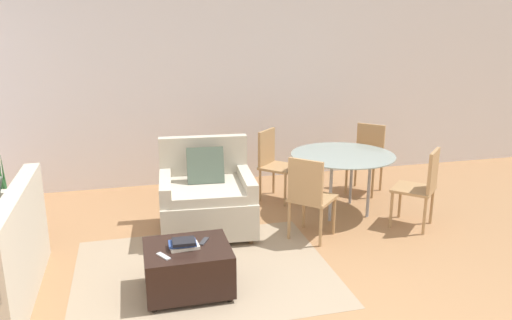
{
  "coord_description": "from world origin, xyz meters",
  "views": [
    {
      "loc": [
        -1.02,
        -3.05,
        2.23
      ],
      "look_at": [
        0.3,
        2.09,
        0.75
      ],
      "focal_mm": 35.0,
      "sensor_mm": 36.0,
      "label": 1
    }
  ],
  "objects_px": {
    "armchair": "(207,198)",
    "dining_chair_near_left": "(309,193)",
    "tv_remote_primary": "(204,241)",
    "dining_table": "(343,160)",
    "dining_chair_far_left": "(273,160)",
    "ottoman": "(188,267)",
    "tv_remote_secondary": "(163,256)",
    "potted_plant": "(1,211)",
    "dining_chair_near_right": "(422,183)",
    "dining_chair_far_right": "(367,153)",
    "book_stack": "(184,244)"
  },
  "relations": [
    {
      "from": "ottoman",
      "to": "dining_chair_near_right",
      "type": "distance_m",
      "value": 2.78
    },
    {
      "from": "tv_remote_secondary",
      "to": "dining_chair_near_left",
      "type": "height_order",
      "value": "dining_chair_near_left"
    },
    {
      "from": "armchair",
      "to": "tv_remote_secondary",
      "type": "height_order",
      "value": "armchair"
    },
    {
      "from": "dining_chair_far_right",
      "to": "dining_table",
      "type": "bearing_deg",
      "value": -135.0
    },
    {
      "from": "dining_chair_far_left",
      "to": "dining_chair_near_left",
      "type": "bearing_deg",
      "value": -90.0
    },
    {
      "from": "tv_remote_primary",
      "to": "dining_table",
      "type": "bearing_deg",
      "value": 35.43
    },
    {
      "from": "ottoman",
      "to": "potted_plant",
      "type": "xyz_separation_m",
      "value": [
        -1.78,
        1.6,
        0.08
      ]
    },
    {
      "from": "tv_remote_secondary",
      "to": "dining_chair_far_left",
      "type": "bearing_deg",
      "value": 54.46
    },
    {
      "from": "dining_chair_near_right",
      "to": "dining_chair_far_right",
      "type": "height_order",
      "value": "same"
    },
    {
      "from": "armchair",
      "to": "dining_chair_far_right",
      "type": "xyz_separation_m",
      "value": [
        2.31,
        0.8,
        0.15
      ]
    },
    {
      "from": "tv_remote_primary",
      "to": "dining_table",
      "type": "relative_size",
      "value": 0.13
    },
    {
      "from": "book_stack",
      "to": "tv_remote_secondary",
      "type": "bearing_deg",
      "value": -145.9
    },
    {
      "from": "dining_table",
      "to": "dining_chair_far_right",
      "type": "height_order",
      "value": "dining_chair_far_right"
    },
    {
      "from": "book_stack",
      "to": "dining_chair_far_left",
      "type": "xyz_separation_m",
      "value": [
        1.38,
        2.06,
        0.07
      ]
    },
    {
      "from": "armchair",
      "to": "dining_chair_far_right",
      "type": "distance_m",
      "value": 2.45
    },
    {
      "from": "potted_plant",
      "to": "dining_chair_far_right",
      "type": "bearing_deg",
      "value": 5.81
    },
    {
      "from": "dining_chair_near_left",
      "to": "dining_chair_far_left",
      "type": "bearing_deg",
      "value": 90.0
    },
    {
      "from": "armchair",
      "to": "dining_chair_far_right",
      "type": "bearing_deg",
      "value": 19.04
    },
    {
      "from": "ottoman",
      "to": "dining_chair_far_left",
      "type": "bearing_deg",
      "value": 56.57
    },
    {
      "from": "tv_remote_secondary",
      "to": "dining_table",
      "type": "xyz_separation_m",
      "value": [
        2.22,
        1.52,
        0.24
      ]
    },
    {
      "from": "book_stack",
      "to": "dining_chair_far_left",
      "type": "height_order",
      "value": "dining_chair_far_left"
    },
    {
      "from": "dining_chair_far_right",
      "to": "dining_chair_near_left",
      "type": "bearing_deg",
      "value": -135.0
    },
    {
      "from": "potted_plant",
      "to": "tv_remote_secondary",
      "type": "bearing_deg",
      "value": -47.65
    },
    {
      "from": "armchair",
      "to": "dining_chair_near_left",
      "type": "relative_size",
      "value": 1.18
    },
    {
      "from": "ottoman",
      "to": "potted_plant",
      "type": "relative_size",
      "value": 0.59
    },
    {
      "from": "book_stack",
      "to": "potted_plant",
      "type": "distance_m",
      "value": 2.38
    },
    {
      "from": "dining_chair_near_left",
      "to": "dining_chair_far_right",
      "type": "xyz_separation_m",
      "value": [
        1.32,
        1.32,
        0.0
      ]
    },
    {
      "from": "potted_plant",
      "to": "dining_chair_far_right",
      "type": "xyz_separation_m",
      "value": [
        4.45,
        0.45,
        0.22
      ]
    },
    {
      "from": "potted_plant",
      "to": "dining_chair_near_right",
      "type": "height_order",
      "value": "potted_plant"
    },
    {
      "from": "tv_remote_primary",
      "to": "dining_chair_near_right",
      "type": "xyz_separation_m",
      "value": [
        2.52,
        0.66,
        0.1
      ]
    },
    {
      "from": "tv_remote_secondary",
      "to": "dining_chair_near_left",
      "type": "xyz_separation_m",
      "value": [
        1.56,
        0.86,
        0.1
      ]
    },
    {
      "from": "armchair",
      "to": "dining_chair_far_left",
      "type": "xyz_separation_m",
      "value": [
        0.99,
        0.8,
        0.15
      ]
    },
    {
      "from": "tv_remote_primary",
      "to": "dining_chair_near_left",
      "type": "distance_m",
      "value": 1.38
    },
    {
      "from": "book_stack",
      "to": "potted_plant",
      "type": "relative_size",
      "value": 0.21
    },
    {
      "from": "potted_plant",
      "to": "book_stack",
      "type": "bearing_deg",
      "value": -42.58
    },
    {
      "from": "potted_plant",
      "to": "dining_chair_near_right",
      "type": "bearing_deg",
      "value": -10.99
    },
    {
      "from": "dining_chair_near_right",
      "to": "tv_remote_primary",
      "type": "bearing_deg",
      "value": -165.22
    },
    {
      "from": "dining_chair_far_left",
      "to": "potted_plant",
      "type": "bearing_deg",
      "value": -171.78
    },
    {
      "from": "tv_remote_secondary",
      "to": "potted_plant",
      "type": "relative_size",
      "value": 0.13
    },
    {
      "from": "book_stack",
      "to": "dining_chair_far_right",
      "type": "distance_m",
      "value": 3.4
    },
    {
      "from": "book_stack",
      "to": "dining_chair_far_left",
      "type": "bearing_deg",
      "value": 56.17
    },
    {
      "from": "tv_remote_primary",
      "to": "book_stack",
      "type": "bearing_deg",
      "value": -155.93
    },
    {
      "from": "tv_remote_secondary",
      "to": "dining_chair_near_left",
      "type": "distance_m",
      "value": 1.78
    },
    {
      "from": "tv_remote_primary",
      "to": "tv_remote_secondary",
      "type": "xyz_separation_m",
      "value": [
        -0.36,
        -0.2,
        0.0
      ]
    },
    {
      "from": "ottoman",
      "to": "dining_chair_near_left",
      "type": "xyz_separation_m",
      "value": [
        1.35,
        0.73,
        0.29
      ]
    },
    {
      "from": "ottoman",
      "to": "dining_chair_far_left",
      "type": "relative_size",
      "value": 0.79
    },
    {
      "from": "armchair",
      "to": "ottoman",
      "type": "distance_m",
      "value": 1.31
    },
    {
      "from": "dining_chair_near_left",
      "to": "dining_chair_far_left",
      "type": "height_order",
      "value": "same"
    },
    {
      "from": "ottoman",
      "to": "dining_chair_far_right",
      "type": "height_order",
      "value": "dining_chair_far_right"
    },
    {
      "from": "dining_chair_near_right",
      "to": "dining_chair_far_left",
      "type": "distance_m",
      "value": 1.86
    }
  ]
}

